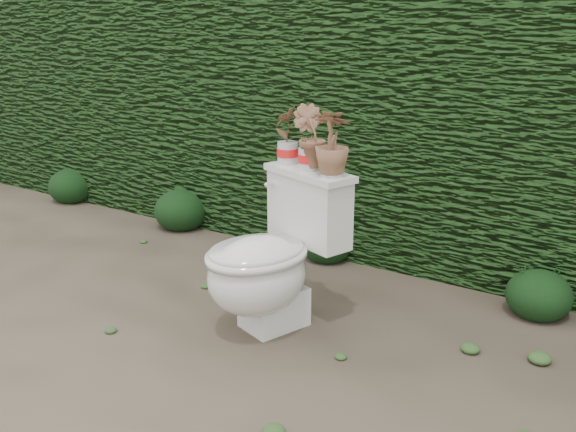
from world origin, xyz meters
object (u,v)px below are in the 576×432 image
Objects in this scene: potted_plant_left at (288,136)px; potted_plant_right at (332,145)px; toilet at (271,261)px; potted_plant_center at (309,139)px.

potted_plant_right is (0.32, -0.11, 0.01)m from potted_plant_left.
toilet is at bearing 20.14° from potted_plant_right.
toilet is at bearing 69.17° from potted_plant_center.
potted_plant_right reaches higher than potted_plant_left.
potted_plant_center is (0.08, 0.23, 0.57)m from toilet.
toilet is 0.64m from potted_plant_right.
potted_plant_left is (-0.08, 0.28, 0.56)m from toilet.
potted_plant_left is 0.95× the size of potted_plant_right.
toilet is at bearing 27.49° from potted_plant_left.
potted_plant_left is at bearing -21.36° from potted_plant_center.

